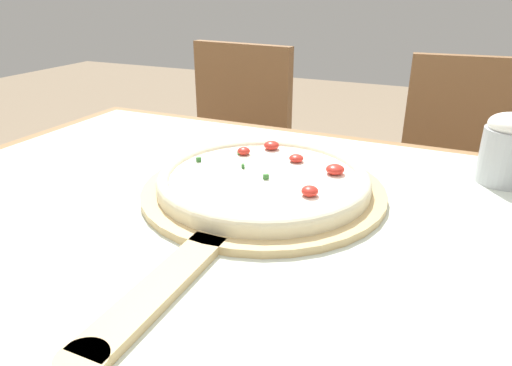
% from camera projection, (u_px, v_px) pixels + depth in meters
% --- Properties ---
extents(dining_table, '(1.13, 0.98, 0.75)m').
position_uv_depth(dining_table, '(201.00, 282.00, 0.72)').
color(dining_table, olive).
rests_on(dining_table, ground_plane).
extents(towel_cloth, '(1.05, 0.90, 0.00)m').
position_uv_depth(towel_cloth, '(197.00, 217.00, 0.67)').
color(towel_cloth, silver).
rests_on(towel_cloth, dining_table).
extents(pizza_peel, '(0.39, 0.63, 0.01)m').
position_uv_depth(pizza_peel, '(258.00, 195.00, 0.72)').
color(pizza_peel, tan).
rests_on(pizza_peel, towel_cloth).
extents(pizza, '(0.34, 0.34, 0.03)m').
position_uv_depth(pizza, '(264.00, 179.00, 0.74)').
color(pizza, beige).
rests_on(pizza, pizza_peel).
extents(chair_left, '(0.44, 0.44, 0.89)m').
position_uv_depth(chair_left, '(229.00, 156.00, 1.62)').
color(chair_left, brown).
rests_on(chair_left, ground_plane).
extents(chair_right, '(0.43, 0.43, 0.89)m').
position_uv_depth(chair_right, '(463.00, 192.00, 1.33)').
color(chair_right, brown).
rests_on(chair_right, ground_plane).
extents(flour_cup, '(0.08, 0.08, 0.12)m').
position_uv_depth(flour_cup, '(508.00, 148.00, 0.77)').
color(flour_cup, '#B2B7BC').
rests_on(flour_cup, towel_cloth).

